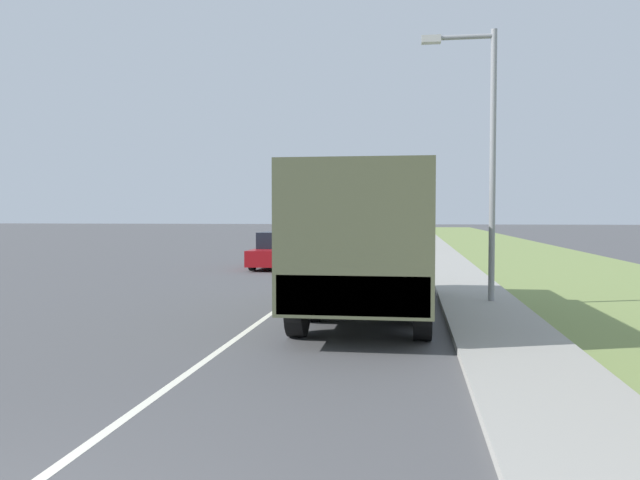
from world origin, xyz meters
The scene contains 10 objects.
ground_plane centered at (0.00, 40.00, 0.00)m, with size 180.00×180.00×0.00m, color #4C4C4F.
lane_centre_stripe centered at (0.00, 40.00, 0.00)m, with size 0.12×120.00×0.00m.
sidewalk_right centered at (4.50, 40.00, 0.06)m, with size 1.80×120.00×0.12m.
grass_strip_right centered at (8.90, 40.00, 0.01)m, with size 7.00×120.00×0.02m.
military_truck centered at (2.05, 10.27, 1.67)m, with size 2.41×7.47×2.95m.
car_nearest_ahead centered at (-2.12, 21.56, 0.64)m, with size 1.83×4.37×1.40m.
car_second_ahead centered at (1.78, 33.59, 0.70)m, with size 1.75×4.64×1.55m.
car_third_ahead centered at (1.47, 47.68, 0.73)m, with size 1.75×4.80×1.62m.
car_fourth_ahead centered at (1.80, 63.46, 0.74)m, with size 1.78×4.33×1.67m.
lamp_post centered at (4.52, 12.14, 3.85)m, with size 1.69×0.24×6.16m.
Camera 1 is at (2.89, -2.50, 2.10)m, focal length 35.00 mm.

